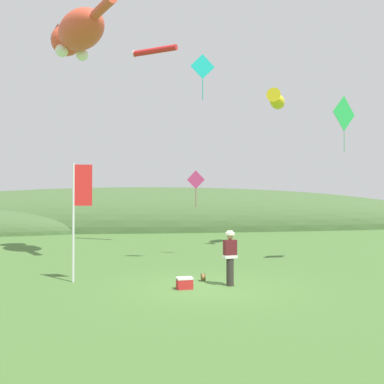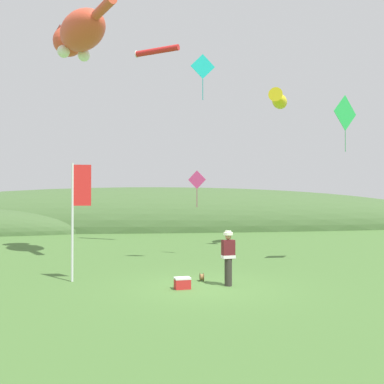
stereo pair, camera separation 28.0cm
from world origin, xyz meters
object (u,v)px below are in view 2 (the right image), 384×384
at_px(kite_fish_windsock, 279,100).
at_px(kite_diamond_teal, 203,67).
at_px(kite_diamond_pink, 197,180).
at_px(festival_attendant, 228,256).
at_px(kite_spool, 202,277).
at_px(kite_giant_cat, 79,34).
at_px(kite_tube_streamer, 156,51).
at_px(kite_diamond_green, 345,113).
at_px(festival_banner_pole, 77,204).
at_px(picnic_cooler, 182,283).

distance_m(kite_fish_windsock, kite_diamond_teal, 8.28).
bearing_deg(kite_diamond_pink, festival_attendant, -89.91).
xyz_separation_m(kite_spool, kite_giant_cat, (-5.06, 6.91, 10.76)).
height_order(kite_giant_cat, kite_fish_windsock, kite_giant_cat).
relative_size(kite_tube_streamer, kite_diamond_green, 1.10).
distance_m(festival_banner_pole, kite_diamond_teal, 8.02).
distance_m(kite_spool, kite_diamond_green, 9.65).
distance_m(kite_spool, kite_giant_cat, 13.76).
distance_m(kite_giant_cat, kite_diamond_pink, 9.23).
bearing_deg(festival_banner_pole, kite_spool, -6.16).
bearing_deg(kite_diamond_green, picnic_cooler, -151.48).
height_order(kite_giant_cat, kite_diamond_teal, kite_giant_cat).
height_order(kite_giant_cat, kite_diamond_pink, kite_giant_cat).
bearing_deg(kite_spool, kite_tube_streamer, 95.39).
xyz_separation_m(kite_spool, kite_diamond_green, (6.67, 2.88, 6.36)).
xyz_separation_m(picnic_cooler, kite_giant_cat, (-4.27, 8.08, 10.72)).
relative_size(picnic_cooler, kite_diamond_teal, 0.27).
relative_size(kite_giant_cat, kite_diamond_green, 2.54).
bearing_deg(kite_giant_cat, festival_banner_pole, -82.57).
distance_m(kite_fish_windsock, kite_diamond_green, 7.06).
distance_m(kite_spool, kite_fish_windsock, 14.12).
bearing_deg(kite_diamond_green, kite_tube_streamer, 132.32).
xyz_separation_m(kite_diamond_pink, kite_diamond_teal, (-0.17, -3.06, 4.67)).
bearing_deg(picnic_cooler, festival_banner_pole, 154.62).
distance_m(kite_giant_cat, kite_diamond_teal, 7.09).
height_order(picnic_cooler, kite_diamond_green, kite_diamond_green).
bearing_deg(festival_banner_pole, picnic_cooler, -25.38).
height_order(kite_diamond_teal, kite_diamond_green, kite_diamond_teal).
bearing_deg(kite_fish_windsock, kite_tube_streamer, 165.76).
bearing_deg(kite_spool, kite_diamond_pink, 83.60).
bearing_deg(kite_diamond_pink, festival_banner_pole, -129.64).
distance_m(festival_attendant, kite_diamond_teal, 8.58).
distance_m(kite_giant_cat, kite_fish_windsock, 11.61).
distance_m(festival_banner_pole, kite_fish_windsock, 14.94).
height_order(kite_tube_streamer, kite_diamond_green, kite_tube_streamer).
distance_m(kite_spool, kite_diamond_teal, 8.94).
height_order(festival_attendant, kite_tube_streamer, kite_tube_streamer).
xyz_separation_m(festival_attendant, kite_diamond_teal, (-0.18, 4.26, 7.45)).
xyz_separation_m(picnic_cooler, festival_banner_pole, (-3.43, 1.63, 2.45)).
height_order(kite_fish_windsock, kite_tube_streamer, kite_tube_streamer).
relative_size(kite_fish_windsock, kite_tube_streamer, 1.12).
bearing_deg(festival_banner_pole, kite_giant_cat, 97.43).
distance_m(kite_spool, kite_diamond_pink, 7.39).
bearing_deg(picnic_cooler, kite_diamond_green, 28.52).
distance_m(picnic_cooler, kite_diamond_pink, 8.51).
distance_m(kite_tube_streamer, kite_diamond_teal, 8.86).
bearing_deg(kite_spool, festival_banner_pole, 173.84).
xyz_separation_m(kite_giant_cat, kite_diamond_pink, (5.78, -0.49, -7.17)).
bearing_deg(festival_attendant, festival_banner_pole, 164.69).
bearing_deg(kite_diamond_pink, kite_tube_streamer, 109.85).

